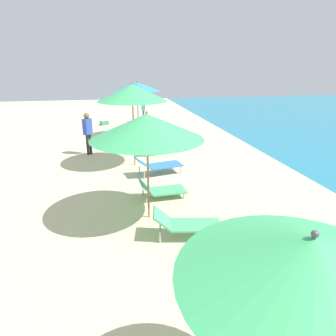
{
  "coord_description": "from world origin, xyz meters",
  "views": [
    {
      "loc": [
        -1.13,
        7.01,
        3.58
      ],
      "look_at": [
        0.1,
        13.23,
        1.36
      ],
      "focal_mm": 31.62,
      "sensor_mm": 36.0,
      "label": 1
    }
  ],
  "objects_px": {
    "lounger_fifth_inland": "(158,165)",
    "lounger_farthest_shoreside": "(147,127)",
    "umbrella_fourth": "(147,127)",
    "person_walking_near": "(88,129)",
    "cooler_box": "(104,122)",
    "umbrella_third": "(310,259)",
    "umbrella_farthest": "(137,87)",
    "person_walking_mid": "(143,108)",
    "lounger_fifth_shoreside": "(155,148)",
    "umbrella_fifth": "(132,93)",
    "lounger_fourth_shoreside": "(162,189)",
    "lounger_fourth_inland": "(186,223)",
    "lounger_third_shoreside": "(284,318)"
  },
  "relations": [
    {
      "from": "lounger_fifth_inland",
      "to": "lounger_farthest_shoreside",
      "type": "height_order",
      "value": "lounger_fifth_inland"
    },
    {
      "from": "umbrella_fourth",
      "to": "person_walking_near",
      "type": "height_order",
      "value": "umbrella_fourth"
    },
    {
      "from": "person_walking_near",
      "to": "cooler_box",
      "type": "distance_m",
      "value": 6.51
    },
    {
      "from": "umbrella_third",
      "to": "umbrella_farthest",
      "type": "xyz_separation_m",
      "value": [
        -0.02,
        13.46,
        0.38
      ]
    },
    {
      "from": "cooler_box",
      "to": "person_walking_mid",
      "type": "bearing_deg",
      "value": 8.92
    },
    {
      "from": "lounger_fifth_shoreside",
      "to": "cooler_box",
      "type": "bearing_deg",
      "value": 96.78
    },
    {
      "from": "umbrella_fourth",
      "to": "person_walking_mid",
      "type": "distance_m",
      "value": 12.85
    },
    {
      "from": "umbrella_fourth",
      "to": "umbrella_fifth",
      "type": "relative_size",
      "value": 0.87
    },
    {
      "from": "umbrella_fifth",
      "to": "lounger_fifth_shoreside",
      "type": "distance_m",
      "value": 2.87
    },
    {
      "from": "lounger_fourth_shoreside",
      "to": "lounger_fourth_inland",
      "type": "xyz_separation_m",
      "value": [
        0.16,
        -2.1,
        0.08
      ]
    },
    {
      "from": "umbrella_fourth",
      "to": "person_walking_near",
      "type": "relative_size",
      "value": 1.51
    },
    {
      "from": "lounger_fifth_inland",
      "to": "person_walking_mid",
      "type": "distance_m",
      "value": 9.78
    },
    {
      "from": "lounger_third_shoreside",
      "to": "person_walking_mid",
      "type": "xyz_separation_m",
      "value": [
        0.02,
        16.45,
        0.63
      ]
    },
    {
      "from": "umbrella_fourth",
      "to": "lounger_fourth_inland",
      "type": "relative_size",
      "value": 1.7
    },
    {
      "from": "lounger_fourth_shoreside",
      "to": "lounger_farthest_shoreside",
      "type": "distance_m",
      "value": 8.78
    },
    {
      "from": "cooler_box",
      "to": "umbrella_fourth",
      "type": "bearing_deg",
      "value": -84.65
    },
    {
      "from": "lounger_fourth_shoreside",
      "to": "lounger_fifth_inland",
      "type": "height_order",
      "value": "lounger_fifth_inland"
    },
    {
      "from": "lounger_third_shoreside",
      "to": "lounger_farthest_shoreside",
      "type": "distance_m",
      "value": 13.57
    },
    {
      "from": "lounger_fifth_inland",
      "to": "lounger_farthest_shoreside",
      "type": "relative_size",
      "value": 1.22
    },
    {
      "from": "umbrella_third",
      "to": "person_walking_near",
      "type": "xyz_separation_m",
      "value": [
        -2.37,
        10.71,
        -1.1
      ]
    },
    {
      "from": "lounger_fourth_shoreside",
      "to": "umbrella_fifth",
      "type": "bearing_deg",
      "value": 95.73
    },
    {
      "from": "lounger_fourth_shoreside",
      "to": "lounger_fifth_shoreside",
      "type": "relative_size",
      "value": 0.96
    },
    {
      "from": "umbrella_fourth",
      "to": "umbrella_fifth",
      "type": "height_order",
      "value": "umbrella_fifth"
    },
    {
      "from": "lounger_third_shoreside",
      "to": "umbrella_fourth",
      "type": "distance_m",
      "value": 4.42
    },
    {
      "from": "umbrella_farthest",
      "to": "cooler_box",
      "type": "relative_size",
      "value": 4.91
    },
    {
      "from": "umbrella_fourth",
      "to": "lounger_fourth_shoreside",
      "type": "distance_m",
      "value": 2.35
    },
    {
      "from": "person_walking_near",
      "to": "umbrella_fifth",
      "type": "bearing_deg",
      "value": -7.4
    },
    {
      "from": "lounger_third_shoreside",
      "to": "lounger_fourth_inland",
      "type": "distance_m",
      "value": 2.8
    },
    {
      "from": "lounger_fifth_inland",
      "to": "person_walking_mid",
      "type": "xyz_separation_m",
      "value": [
        0.64,
        9.74,
        0.61
      ]
    },
    {
      "from": "lounger_third_shoreside",
      "to": "umbrella_fifth",
      "type": "distance_m",
      "value": 8.31
    },
    {
      "from": "lounger_fifth_inland",
      "to": "lounger_farthest_shoreside",
      "type": "xyz_separation_m",
      "value": [
        0.5,
        6.86,
        -0.09
      ]
    },
    {
      "from": "umbrella_fourth",
      "to": "lounger_fifth_shoreside",
      "type": "relative_size",
      "value": 1.9
    },
    {
      "from": "lounger_fifth_shoreside",
      "to": "person_walking_near",
      "type": "relative_size",
      "value": 0.79
    },
    {
      "from": "lounger_fourth_shoreside",
      "to": "person_walking_mid",
      "type": "distance_m",
      "value": 11.68
    },
    {
      "from": "umbrella_fifth",
      "to": "umbrella_farthest",
      "type": "bearing_deg",
      "value": 82.36
    },
    {
      "from": "umbrella_third",
      "to": "lounger_fourth_shoreside",
      "type": "distance_m",
      "value": 6.21
    },
    {
      "from": "lounger_third_shoreside",
      "to": "umbrella_third",
      "type": "bearing_deg",
      "value": -122.05
    },
    {
      "from": "umbrella_third",
      "to": "lounger_third_shoreside",
      "type": "distance_m",
      "value": 2.24
    },
    {
      "from": "person_walking_near",
      "to": "cooler_box",
      "type": "xyz_separation_m",
      "value": [
        0.57,
        6.42,
        -0.91
      ]
    },
    {
      "from": "umbrella_third",
      "to": "cooler_box",
      "type": "distance_m",
      "value": 17.35
    },
    {
      "from": "lounger_fifth_shoreside",
      "to": "umbrella_fifth",
      "type": "bearing_deg",
      "value": -137.42
    },
    {
      "from": "person_walking_near",
      "to": "cooler_box",
      "type": "height_order",
      "value": "person_walking_near"
    },
    {
      "from": "lounger_fourth_shoreside",
      "to": "lounger_fourth_inland",
      "type": "height_order",
      "value": "lounger_fourth_inland"
    },
    {
      "from": "lounger_fifth_inland",
      "to": "lounger_fifth_shoreside",
      "type": "bearing_deg",
      "value": 72.24
    },
    {
      "from": "lounger_fourth_shoreside",
      "to": "lounger_fifth_inland",
      "type": "distance_m",
      "value": 1.91
    },
    {
      "from": "umbrella_farthest",
      "to": "cooler_box",
      "type": "height_order",
      "value": "umbrella_farthest"
    },
    {
      "from": "lounger_fourth_shoreside",
      "to": "person_walking_near",
      "type": "distance_m",
      "value": 5.37
    },
    {
      "from": "umbrella_third",
      "to": "person_walking_mid",
      "type": "height_order",
      "value": "umbrella_third"
    },
    {
      "from": "umbrella_farthest",
      "to": "cooler_box",
      "type": "xyz_separation_m",
      "value": [
        -1.78,
        3.67,
        -2.39
      ]
    },
    {
      "from": "lounger_fifth_shoreside",
      "to": "lounger_farthest_shoreside",
      "type": "xyz_separation_m",
      "value": [
        0.25,
        4.44,
        -0.01
      ]
    }
  ]
}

